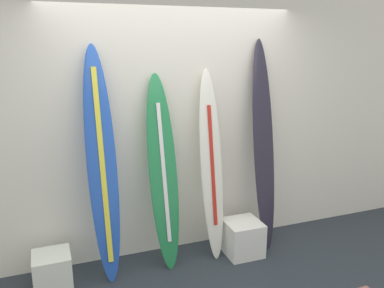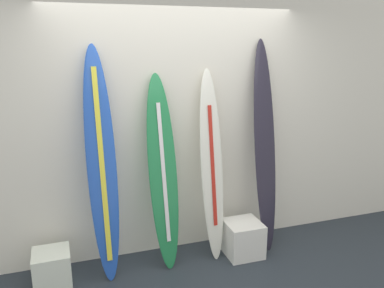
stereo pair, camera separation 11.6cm
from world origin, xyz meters
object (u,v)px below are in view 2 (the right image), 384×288
surfboard_ivory (212,166)px  display_block_left (52,269)px  surfboard_emerald (163,172)px  surfboard_charcoal (265,147)px  surfboard_cobalt (102,165)px  display_block_center (243,238)px

surfboard_ivory → display_block_left: 1.78m
surfboard_emerald → surfboard_charcoal: 1.12m
surfboard_ivory → surfboard_charcoal: bearing=0.5°
surfboard_cobalt → display_block_center: (1.39, -0.14, -0.90)m
surfboard_ivory → surfboard_emerald: bearing=-179.5°
display_block_left → display_block_center: (1.89, -0.06, 0.01)m
surfboard_cobalt → surfboard_emerald: 0.59m
surfboard_cobalt → surfboard_emerald: (0.58, 0.01, -0.14)m
surfboard_cobalt → surfboard_emerald: surfboard_cobalt is taller
surfboard_ivory → display_block_left: (-1.59, -0.10, -0.79)m
surfboard_charcoal → display_block_center: surfboard_charcoal is taller
display_block_left → display_block_center: 1.89m
surfboard_emerald → surfboard_charcoal: (1.11, 0.01, 0.16)m
display_block_center → display_block_left: bearing=178.2°
display_block_left → surfboard_charcoal: bearing=2.6°
surfboard_cobalt → surfboard_charcoal: size_ratio=0.98×
surfboard_charcoal → display_block_left: bearing=-177.4°
surfboard_emerald → surfboard_ivory: surfboard_ivory is taller
surfboard_emerald → display_block_left: (-1.08, -0.09, -0.78)m
surfboard_charcoal → surfboard_cobalt: bearing=-179.2°
surfboard_emerald → surfboard_ivory: size_ratio=0.98×
surfboard_cobalt → surfboard_charcoal: (1.68, 0.02, 0.02)m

